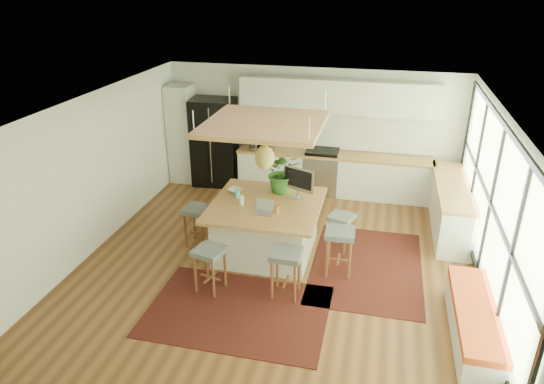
% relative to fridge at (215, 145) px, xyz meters
% --- Properties ---
extents(floor, '(7.00, 7.00, 0.00)m').
position_rel_fridge_xyz_m(floor, '(2.16, -3.17, -0.93)').
color(floor, '#573019').
rests_on(floor, ground).
extents(ceiling, '(7.00, 7.00, 0.00)m').
position_rel_fridge_xyz_m(ceiling, '(2.16, -3.17, 1.78)').
color(ceiling, white).
rests_on(ceiling, ground).
extents(wall_back, '(6.50, 0.00, 6.50)m').
position_rel_fridge_xyz_m(wall_back, '(2.16, 0.33, 0.42)').
color(wall_back, silver).
rests_on(wall_back, ground).
extents(wall_front, '(6.50, 0.00, 6.50)m').
position_rel_fridge_xyz_m(wall_front, '(2.16, -6.67, 0.42)').
color(wall_front, silver).
rests_on(wall_front, ground).
extents(wall_left, '(0.00, 7.00, 7.00)m').
position_rel_fridge_xyz_m(wall_left, '(-1.09, -3.17, 0.42)').
color(wall_left, silver).
rests_on(wall_left, ground).
extents(wall_right, '(0.00, 7.00, 7.00)m').
position_rel_fridge_xyz_m(wall_right, '(5.41, -3.17, 0.42)').
color(wall_right, silver).
rests_on(wall_right, ground).
extents(window_wall, '(0.10, 6.20, 2.60)m').
position_rel_fridge_xyz_m(window_wall, '(5.38, -3.17, 0.47)').
color(window_wall, black).
rests_on(window_wall, wall_right).
extents(pantry, '(0.55, 0.60, 2.25)m').
position_rel_fridge_xyz_m(pantry, '(-0.79, 0.01, 0.20)').
color(pantry, silver).
rests_on(pantry, floor).
extents(back_counter_base, '(4.20, 0.60, 0.88)m').
position_rel_fridge_xyz_m(back_counter_base, '(2.71, 0.01, -0.49)').
color(back_counter_base, silver).
rests_on(back_counter_base, floor).
extents(back_counter_top, '(4.24, 0.64, 0.05)m').
position_rel_fridge_xyz_m(back_counter_top, '(2.71, 0.01, -0.03)').
color(back_counter_top, '#9B6637').
rests_on(back_counter_top, back_counter_base).
extents(backsplash, '(4.20, 0.02, 0.80)m').
position_rel_fridge_xyz_m(backsplash, '(2.71, 0.31, 0.43)').
color(backsplash, white).
rests_on(backsplash, wall_back).
extents(upper_cabinets, '(4.20, 0.34, 0.70)m').
position_rel_fridge_xyz_m(upper_cabinets, '(2.71, 0.15, 1.22)').
color(upper_cabinets, silver).
rests_on(upper_cabinets, wall_back).
extents(range, '(0.76, 0.62, 1.00)m').
position_rel_fridge_xyz_m(range, '(2.46, 0.01, -0.43)').
color(range, '#A5A5AA').
rests_on(range, floor).
extents(right_counter_base, '(0.60, 2.50, 0.88)m').
position_rel_fridge_xyz_m(right_counter_base, '(5.09, -1.17, -0.49)').
color(right_counter_base, silver).
rests_on(right_counter_base, floor).
extents(right_counter_top, '(0.64, 2.54, 0.05)m').
position_rel_fridge_xyz_m(right_counter_top, '(5.09, -1.17, -0.03)').
color(right_counter_top, '#9B6637').
rests_on(right_counter_top, right_counter_base).
extents(window_bench, '(0.52, 2.00, 0.50)m').
position_rel_fridge_xyz_m(window_bench, '(5.11, -4.37, -0.68)').
color(window_bench, silver).
rests_on(window_bench, floor).
extents(ceiling_panel, '(1.86, 1.86, 0.80)m').
position_rel_fridge_xyz_m(ceiling_panel, '(1.86, -2.77, 1.12)').
color(ceiling_panel, '#9B6637').
rests_on(ceiling_panel, ceiling).
extents(rug_near, '(2.60, 1.80, 0.01)m').
position_rel_fridge_xyz_m(rug_near, '(1.89, -4.54, -0.92)').
color(rug_near, black).
rests_on(rug_near, floor).
extents(rug_right, '(1.80, 2.60, 0.01)m').
position_rel_fridge_xyz_m(rug_right, '(3.65, -2.90, -0.92)').
color(rug_right, black).
rests_on(rug_right, floor).
extents(fridge, '(1.05, 0.85, 1.99)m').
position_rel_fridge_xyz_m(fridge, '(0.00, 0.00, 0.00)').
color(fridge, black).
rests_on(fridge, floor).
extents(island, '(1.85, 1.85, 0.93)m').
position_rel_fridge_xyz_m(island, '(1.89, -2.79, -0.46)').
color(island, '#9B6637').
rests_on(island, floor).
extents(stool_near_left, '(0.52, 0.52, 0.73)m').
position_rel_fridge_xyz_m(stool_near_left, '(1.33, -4.12, -0.57)').
color(stool_near_left, '#4B5053').
rests_on(stool_near_left, floor).
extents(stool_near_right, '(0.46, 0.46, 0.77)m').
position_rel_fridge_xyz_m(stool_near_right, '(2.49, -3.99, -0.57)').
color(stool_near_right, '#4B5053').
rests_on(stool_near_right, floor).
extents(stool_right_front, '(0.48, 0.48, 0.78)m').
position_rel_fridge_xyz_m(stool_right_front, '(3.20, -3.19, -0.57)').
color(stool_right_front, '#4B5053').
rests_on(stool_right_front, floor).
extents(stool_right_back, '(0.51, 0.51, 0.68)m').
position_rel_fridge_xyz_m(stool_right_back, '(3.15, -2.43, -0.57)').
color(stool_right_back, '#4B5053').
rests_on(stool_right_back, floor).
extents(stool_left_side, '(0.49, 0.49, 0.75)m').
position_rel_fridge_xyz_m(stool_left_side, '(0.65, -2.85, -0.57)').
color(stool_left_side, '#4B5053').
rests_on(stool_left_side, floor).
extents(laptop, '(0.31, 0.33, 0.22)m').
position_rel_fridge_xyz_m(laptop, '(1.93, -3.16, 0.12)').
color(laptop, '#A5A5AA').
rests_on(laptop, island).
extents(monitor, '(0.64, 0.44, 0.56)m').
position_rel_fridge_xyz_m(monitor, '(2.37, -2.43, 0.26)').
color(monitor, '#A5A5AA').
rests_on(monitor, island).
extents(microwave, '(0.57, 0.38, 0.36)m').
position_rel_fridge_xyz_m(microwave, '(1.11, -0.02, 0.18)').
color(microwave, '#A5A5AA').
rests_on(microwave, back_counter_top).
extents(island_plant, '(0.73, 0.80, 0.58)m').
position_rel_fridge_xyz_m(island_plant, '(2.05, -2.23, 0.30)').
color(island_plant, '#1E4C19').
rests_on(island_plant, island).
extents(island_bowl, '(0.31, 0.31, 0.06)m').
position_rel_fridge_xyz_m(island_bowl, '(1.23, -2.45, 0.03)').
color(island_bowl, white).
rests_on(island_bowl, island).
extents(island_bottle_0, '(0.07, 0.07, 0.19)m').
position_rel_fridge_xyz_m(island_bottle_0, '(1.34, -2.69, 0.10)').
color(island_bottle_0, '#3AE0EA').
rests_on(island_bottle_0, island).
extents(island_bottle_1, '(0.07, 0.07, 0.19)m').
position_rel_fridge_xyz_m(island_bottle_1, '(1.49, -2.94, 0.10)').
color(island_bottle_1, silver).
rests_on(island_bottle_1, island).
extents(island_bottle_2, '(0.07, 0.07, 0.19)m').
position_rel_fridge_xyz_m(island_bottle_2, '(2.14, -3.09, 0.10)').
color(island_bottle_2, '#9C5A34').
rests_on(island_bottle_2, island).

